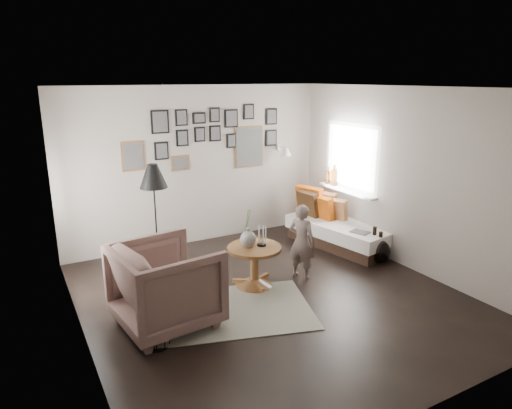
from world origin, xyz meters
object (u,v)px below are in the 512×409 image
child (302,242)px  demijohn_large (374,247)px  magazine_basket (155,330)px  demijohn_small (380,251)px  floor_lamp (153,180)px  armchair (166,285)px  daybed (336,228)px  pedestal_table (254,268)px  vase (248,236)px

child → demijohn_large: bearing=-119.6°
magazine_basket → demijohn_small: demijohn_small is taller
floor_lamp → demijohn_large: size_ratio=2.99×
demijohn_small → child: child is taller
magazine_basket → demijohn_large: size_ratio=0.66×
magazine_basket → child: size_ratio=0.33×
armchair → child: 2.05m
daybed → demijohn_large: (0.06, -0.83, -0.07)m
pedestal_table → magazine_basket: 1.74m
vase → daybed: bearing=19.2°
pedestal_table → vase: bearing=166.0°
magazine_basket → armchair: bearing=54.4°
vase → child: size_ratio=0.48×
pedestal_table → vase: (-0.08, 0.02, 0.46)m
demijohn_small → child: (-1.34, 0.13, 0.35)m
demijohn_large → demijohn_small: demijohn_large is taller
magazine_basket → demijohn_small: 3.65m
armchair → magazine_basket: armchair is taller
armchair → demijohn_large: (3.36, 0.29, -0.27)m
pedestal_table → daybed: daybed is taller
pedestal_table → child: bearing=-6.5°
daybed → magazine_basket: bearing=-168.2°
daybed → child: 1.53m
child → daybed: bearing=-86.3°
daybed → floor_lamp: bearing=165.4°
floor_lamp → vase: bearing=-44.3°
pedestal_table → child: size_ratio=0.67×
demijohn_large → child: bearing=179.4°
daybed → magazine_basket: daybed is taller
magazine_basket → demijohn_small: bearing=8.1°
vase → demijohn_large: size_ratio=0.95×
daybed → demijohn_small: bearing=-96.2°
child → armchair: bearing=69.5°
demijohn_small → pedestal_table: bearing=174.0°
floor_lamp → child: (1.72, -1.02, -0.85)m
daybed → child: child is taller
daybed → armchair: size_ratio=1.83×
daybed → demijohn_large: daybed is taller
demijohn_large → child: child is taller
demijohn_large → armchair: bearing=-175.1°
pedestal_table → demijohn_large: 2.03m
vase → armchair: size_ratio=0.48×
daybed → armchair: (-3.30, -1.12, 0.20)m
vase → demijohn_large: 2.17m
armchair → child: bearing=-88.4°
floor_lamp → demijohn_large: bearing=-18.7°
demijohn_small → daybed: bearing=94.4°
pedestal_table → armchair: bearing=-163.9°
pedestal_table → floor_lamp: bearing=137.4°
child → demijohn_small: bearing=-124.7°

